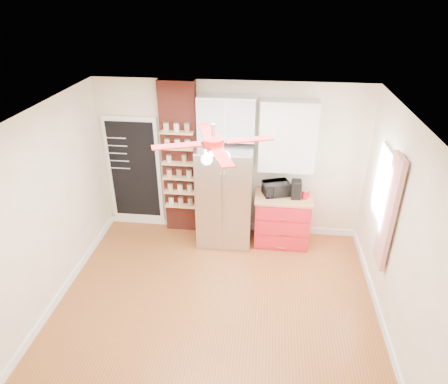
# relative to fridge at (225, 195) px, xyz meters

# --- Properties ---
(floor) EXTENTS (4.50, 4.50, 0.00)m
(floor) POSITION_rel_fridge_xyz_m (0.05, -1.63, -0.88)
(floor) COLOR #955026
(floor) RESTS_ON ground
(ceiling) EXTENTS (4.50, 4.50, 0.00)m
(ceiling) POSITION_rel_fridge_xyz_m (0.05, -1.63, 1.83)
(ceiling) COLOR white
(ceiling) RESTS_ON wall_back
(wall_back) EXTENTS (4.50, 0.02, 2.70)m
(wall_back) POSITION_rel_fridge_xyz_m (0.05, 0.37, 0.48)
(wall_back) COLOR #F7E8C7
(wall_back) RESTS_ON floor
(wall_front) EXTENTS (4.50, 0.02, 2.70)m
(wall_front) POSITION_rel_fridge_xyz_m (0.05, -3.63, 0.48)
(wall_front) COLOR #F7E8C7
(wall_front) RESTS_ON floor
(wall_left) EXTENTS (0.02, 4.00, 2.70)m
(wall_left) POSITION_rel_fridge_xyz_m (-2.20, -1.63, 0.48)
(wall_left) COLOR #F7E8C7
(wall_left) RESTS_ON floor
(wall_right) EXTENTS (0.02, 4.00, 2.70)m
(wall_right) POSITION_rel_fridge_xyz_m (2.30, -1.63, 0.48)
(wall_right) COLOR #F7E8C7
(wall_right) RESTS_ON floor
(chalkboard) EXTENTS (0.95, 0.05, 1.95)m
(chalkboard) POSITION_rel_fridge_xyz_m (-1.65, 0.33, 0.23)
(chalkboard) COLOR white
(chalkboard) RESTS_ON wall_back
(brick_pillar) EXTENTS (0.60, 0.16, 2.70)m
(brick_pillar) POSITION_rel_fridge_xyz_m (-0.80, 0.29, 0.48)
(brick_pillar) COLOR maroon
(brick_pillar) RESTS_ON floor
(fridge) EXTENTS (0.90, 0.70, 1.75)m
(fridge) POSITION_rel_fridge_xyz_m (0.00, 0.00, 0.00)
(fridge) COLOR silver
(fridge) RESTS_ON floor
(upper_glass_cabinet) EXTENTS (0.90, 0.35, 0.70)m
(upper_glass_cabinet) POSITION_rel_fridge_xyz_m (0.00, 0.20, 1.27)
(upper_glass_cabinet) COLOR white
(upper_glass_cabinet) RESTS_ON wall_back
(red_cabinet) EXTENTS (0.94, 0.64, 0.90)m
(red_cabinet) POSITION_rel_fridge_xyz_m (0.97, 0.05, -0.42)
(red_cabinet) COLOR red
(red_cabinet) RESTS_ON floor
(upper_shelf_unit) EXTENTS (0.90, 0.30, 1.15)m
(upper_shelf_unit) POSITION_rel_fridge_xyz_m (0.97, 0.22, 1.00)
(upper_shelf_unit) COLOR white
(upper_shelf_unit) RESTS_ON wall_back
(window) EXTENTS (0.04, 0.75, 1.05)m
(window) POSITION_rel_fridge_xyz_m (2.28, -0.73, 0.68)
(window) COLOR white
(window) RESTS_ON wall_right
(curtain) EXTENTS (0.06, 0.40, 1.55)m
(curtain) POSITION_rel_fridge_xyz_m (2.23, -1.28, 0.57)
(curtain) COLOR red
(curtain) RESTS_ON wall_right
(ceiling_fan) EXTENTS (1.40, 1.40, 0.44)m
(ceiling_fan) POSITION_rel_fridge_xyz_m (0.05, -1.63, 1.55)
(ceiling_fan) COLOR silver
(ceiling_fan) RESTS_ON ceiling
(toaster_oven) EXTENTS (0.49, 0.41, 0.23)m
(toaster_oven) POSITION_rel_fridge_xyz_m (0.84, 0.08, 0.14)
(toaster_oven) COLOR black
(toaster_oven) RESTS_ON red_cabinet
(coffee_maker) EXTENTS (0.16, 0.21, 0.30)m
(coffee_maker) POSITION_rel_fridge_xyz_m (1.16, 0.02, 0.17)
(coffee_maker) COLOR black
(coffee_maker) RESTS_ON red_cabinet
(canister_left) EXTENTS (0.09, 0.09, 0.14)m
(canister_left) POSITION_rel_fridge_xyz_m (1.30, -0.02, 0.10)
(canister_left) COLOR #AA0921
(canister_left) RESTS_ON red_cabinet
(canister_right) EXTENTS (0.11, 0.11, 0.14)m
(canister_right) POSITION_rel_fridge_xyz_m (1.34, 0.05, 0.10)
(canister_right) COLOR #B21109
(canister_right) RESTS_ON red_cabinet
(pantry_jar_oats) EXTENTS (0.11, 0.11, 0.12)m
(pantry_jar_oats) POSITION_rel_fridge_xyz_m (-0.96, 0.14, 0.56)
(pantry_jar_oats) COLOR #BFAE92
(pantry_jar_oats) RESTS_ON brick_pillar
(pantry_jar_beans) EXTENTS (0.10, 0.10, 0.13)m
(pantry_jar_beans) POSITION_rel_fridge_xyz_m (-0.70, 0.15, 0.56)
(pantry_jar_beans) COLOR olive
(pantry_jar_beans) RESTS_ON brick_pillar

